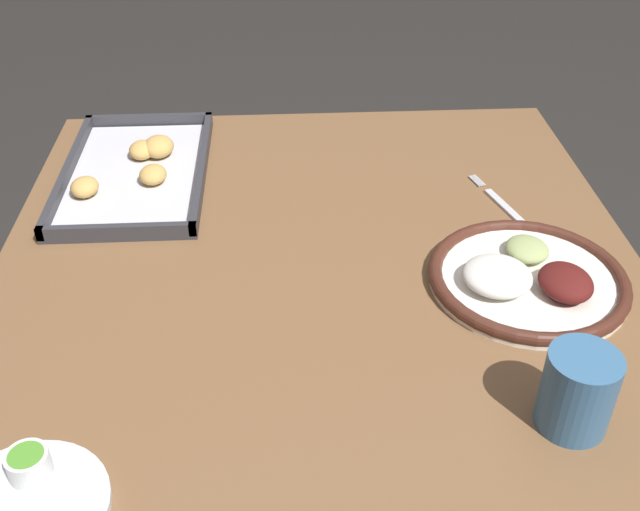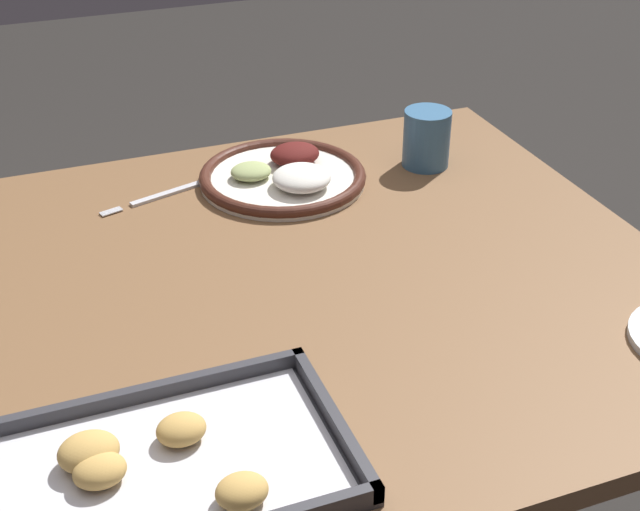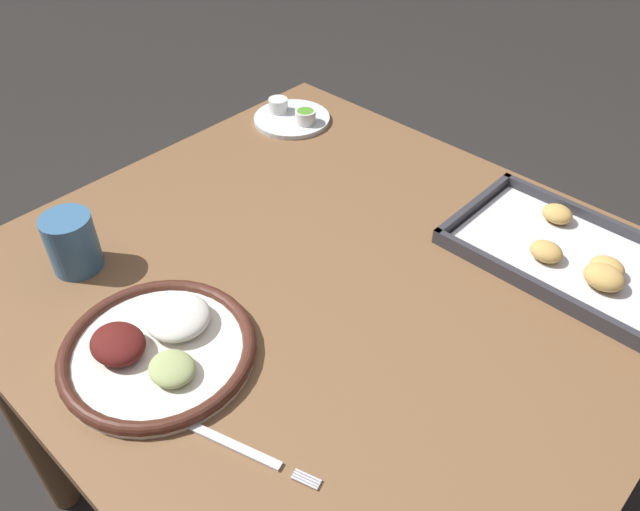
% 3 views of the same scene
% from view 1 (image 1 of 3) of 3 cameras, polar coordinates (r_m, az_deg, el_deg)
% --- Properties ---
extents(dining_table, '(1.02, 0.94, 0.74)m').
position_cam_1_polar(dining_table, '(1.16, -0.05, -5.21)').
color(dining_table, brown).
rests_on(dining_table, ground_plane).
extents(dinner_plate, '(0.28, 0.28, 0.05)m').
position_cam_1_polar(dinner_plate, '(1.08, 15.51, -1.63)').
color(dinner_plate, white).
rests_on(dinner_plate, dining_table).
extents(fork, '(0.21, 0.08, 0.00)m').
position_cam_1_polar(fork, '(1.24, 14.21, 3.33)').
color(fork, silver).
rests_on(fork, dining_table).
extents(saucer_plate, '(0.17, 0.17, 0.04)m').
position_cam_1_polar(saucer_plate, '(0.83, -21.68, -17.26)').
color(saucer_plate, silver).
rests_on(saucer_plate, dining_table).
extents(baking_tray, '(0.40, 0.24, 0.04)m').
position_cam_1_polar(baking_tray, '(1.34, -13.78, 6.37)').
color(baking_tray, '#333338').
rests_on(baking_tray, dining_table).
extents(drinking_cup, '(0.08, 0.08, 0.10)m').
position_cam_1_polar(drinking_cup, '(0.87, 19.03, -9.74)').
color(drinking_cup, '#38668E').
rests_on(drinking_cup, dining_table).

